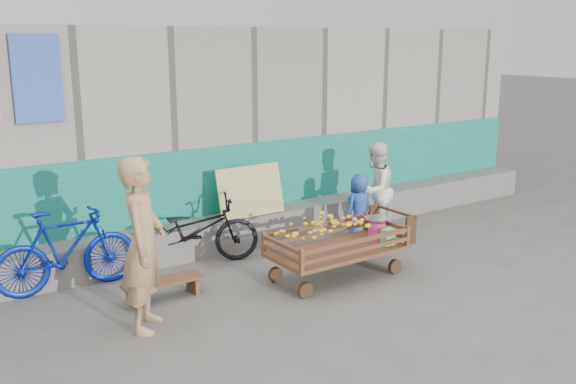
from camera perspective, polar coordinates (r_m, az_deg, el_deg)
ground at (r=7.18m, az=3.99°, el=-9.89°), size 80.00×80.00×0.00m
building_wall at (r=10.17m, az=-10.23°, el=5.49°), size 12.00×3.50×3.00m
banana_cart at (r=7.74m, az=4.19°, el=-4.03°), size 1.80×0.82×0.77m
bench at (r=7.36m, az=-11.02°, el=-8.13°), size 0.90×0.27×0.23m
vendor_man at (r=6.46m, az=-12.73°, el=-4.58°), size 0.71×0.77×1.76m
woman at (r=9.42m, az=7.75°, el=0.19°), size 0.83×0.75×1.39m
child at (r=9.25m, az=6.36°, el=-1.36°), size 0.51×0.37×0.97m
bicycle_dark at (r=8.34m, az=-8.38°, el=-3.43°), size 1.77×1.12×0.88m
bicycle_blue at (r=7.79m, az=-19.11°, el=-4.90°), size 1.64×0.55×0.97m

